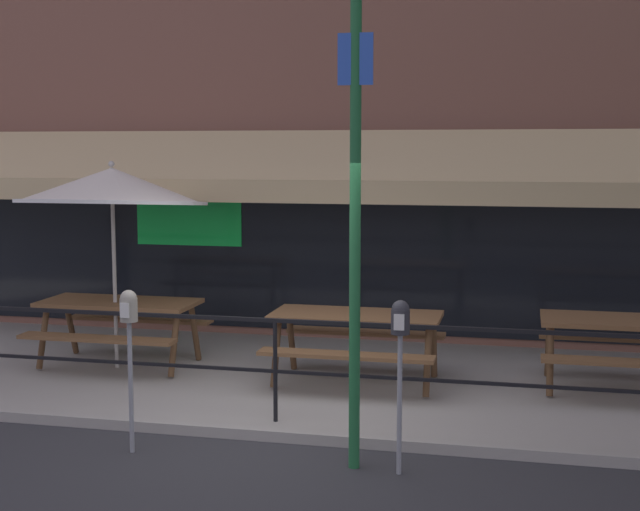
{
  "coord_description": "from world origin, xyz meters",
  "views": [
    {
      "loc": [
        2.18,
        -7.41,
        2.61
      ],
      "look_at": [
        0.13,
        1.6,
        1.5
      ],
      "focal_mm": 50.0,
      "sensor_mm": 36.0,
      "label": 1
    }
  ],
  "objects": [
    {
      "name": "restaurant_building",
      "position": [
        0.0,
        4.23,
        4.16
      ],
      "size": [
        15.0,
        1.6,
        8.39
      ],
      "color": "brown",
      "rests_on": "ground"
    },
    {
      "name": "patio_railing",
      "position": [
        0.0,
        0.3,
        0.8
      ],
      "size": [
        13.84,
        0.04,
        0.97
      ],
      "color": "black",
      "rests_on": "patio_deck"
    },
    {
      "name": "ground_plane",
      "position": [
        0.0,
        0.0,
        0.0
      ],
      "size": [
        120.0,
        120.0,
        0.0
      ],
      "primitive_type": "plane",
      "color": "#2D2D30"
    },
    {
      "name": "parking_meter_near",
      "position": [
        -1.06,
        -0.52,
        1.15
      ],
      "size": [
        0.15,
        0.16,
        1.42
      ],
      "color": "gray",
      "rests_on": "ground"
    },
    {
      "name": "patio_umbrella_left",
      "position": [
        -2.34,
        1.87,
        2.18
      ],
      "size": [
        2.14,
        2.14,
        2.38
      ],
      "color": "#B7B2A8",
      "rests_on": "patio_deck"
    },
    {
      "name": "picnic_table_left",
      "position": [
        -2.34,
        1.96,
        0.71
      ],
      "size": [
        1.8,
        1.42,
        0.76
      ],
      "color": "brown",
      "rests_on": "patio_deck"
    },
    {
      "name": "picnic_table_right",
      "position": [
        3.3,
        2.1,
        0.71
      ],
      "size": [
        1.8,
        1.42,
        0.76
      ],
      "color": "brown",
      "rests_on": "patio_deck"
    },
    {
      "name": "patio_deck",
      "position": [
        0.0,
        2.0,
        0.05
      ],
      "size": [
        15.0,
        4.0,
        0.1
      ],
      "primitive_type": "cube",
      "color": "#9E998E",
      "rests_on": "ground"
    },
    {
      "name": "picnic_table_centre",
      "position": [
        0.48,
        1.79,
        0.71
      ],
      "size": [
        1.8,
        1.42,
        0.76
      ],
      "color": "brown",
      "rests_on": "patio_deck"
    },
    {
      "name": "parking_meter_far",
      "position": [
        1.26,
        -0.51,
        1.15
      ],
      "size": [
        0.15,
        0.16,
        1.42
      ],
      "color": "gray",
      "rests_on": "ground"
    },
    {
      "name": "street_sign_pole",
      "position": [
        0.88,
        -0.45,
        2.35
      ],
      "size": [
        0.28,
        0.09,
        4.59
      ],
      "color": "#1E6033",
      "rests_on": "ground"
    }
  ]
}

